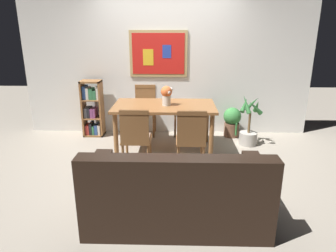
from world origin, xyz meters
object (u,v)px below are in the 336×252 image
at_px(potted_ivy, 232,121).
at_px(dining_chair_far_right, 185,105).
at_px(dining_table, 164,110).
at_px(dining_chair_far_left, 145,106).
at_px(leather_couch, 176,196).
at_px(dining_chair_near_left, 136,135).
at_px(flower_vase, 167,94).
at_px(dining_chair_near_right, 191,136).
at_px(bookshelf, 92,109).
at_px(potted_palm, 249,128).

bearing_deg(potted_ivy, dining_chair_far_right, 169.05).
xyz_separation_m(dining_table, dining_chair_far_left, (-0.39, 0.80, -0.12)).
bearing_deg(leather_couch, dining_chair_near_left, 114.98).
height_order(dining_chair_far_right, flower_vase, flower_vase).
height_order(dining_chair_near_right, flower_vase, flower_vase).
bearing_deg(bookshelf, flower_vase, -27.07).
xyz_separation_m(dining_chair_near_right, flower_vase, (-0.35, 0.80, 0.40)).
relative_size(dining_table, dining_chair_near_right, 1.76).
height_order(dining_table, dining_chair_near_right, dining_chair_near_right).
xyz_separation_m(dining_chair_near_right, potted_palm, (1.03, 1.09, -0.24)).
bearing_deg(potted_ivy, leather_couch, -110.80).
xyz_separation_m(dining_chair_near_left, potted_ivy, (1.56, 1.48, -0.25)).
distance_m(dining_chair_far_right, flower_vase, 1.01).
relative_size(dining_chair_near_left, flower_vase, 2.97).
distance_m(dining_chair_far_left, leather_couch, 2.86).
bearing_deg(dining_chair_near_right, potted_ivy, 61.56).
distance_m(dining_chair_far_right, leather_couch, 2.84).
bearing_deg(flower_vase, leather_couch, -85.41).
distance_m(leather_couch, potted_palm, 2.56).
relative_size(dining_table, dining_chair_far_left, 1.76).
xyz_separation_m(dining_chair_far_left, potted_palm, (1.81, -0.55, -0.24)).
distance_m(leather_couch, bookshelf, 3.07).
distance_m(dining_table, potted_ivy, 1.43).
relative_size(dining_table, potted_ivy, 2.96).
distance_m(dining_chair_far_right, potted_palm, 1.25).
xyz_separation_m(leather_couch, bookshelf, (-1.53, 2.66, 0.18)).
xyz_separation_m(dining_chair_far_left, flower_vase, (0.43, -0.84, 0.40)).
bearing_deg(dining_chair_near_left, potted_palm, 30.97).
relative_size(bookshelf, potted_palm, 1.17).
bearing_deg(bookshelf, dining_chair_far_right, 5.89).
bearing_deg(dining_chair_near_left, potted_ivy, 43.51).
height_order(dining_chair_far_right, dining_chair_near_right, same).
xyz_separation_m(dining_chair_far_right, potted_palm, (1.08, -0.59, -0.24)).
distance_m(dining_table, dining_chair_far_left, 0.90).
distance_m(bookshelf, potted_palm, 2.79).
bearing_deg(dining_chair_near_right, dining_chair_near_left, 178.25).
xyz_separation_m(dining_chair_far_right, dining_chair_near_left, (-0.70, -1.65, 0.00)).
distance_m(dining_chair_far_left, flower_vase, 1.02).
height_order(dining_chair_far_left, leather_couch, dining_chair_far_left).
bearing_deg(dining_chair_near_left, dining_chair_far_right, 67.10).
bearing_deg(potted_palm, flower_vase, -168.14).
bearing_deg(bookshelf, dining_chair_near_right, -40.97).
relative_size(dining_chair_far_right, potted_ivy, 1.68).
bearing_deg(potted_ivy, dining_chair_near_left, -136.49).
height_order(dining_chair_near_right, potted_palm, dining_chair_near_right).
distance_m(dining_chair_far_left, potted_palm, 1.90).
xyz_separation_m(dining_chair_near_right, dining_chair_near_left, (-0.75, 0.02, 0.00)).
distance_m(dining_chair_near_right, dining_chair_near_left, 0.75).
height_order(dining_chair_far_left, flower_vase, flower_vase).
distance_m(dining_chair_near_left, potted_ivy, 2.17).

